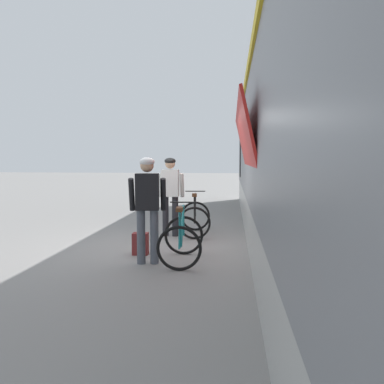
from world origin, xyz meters
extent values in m
plane|color=gray|center=(0.00, 0.00, 0.00)|extent=(80.00, 80.00, 0.00)
cube|color=slate|center=(3.05, 0.21, 2.25)|extent=(3.00, 18.13, 2.70)
cube|color=#B7B7B2|center=(3.05, 0.21, 0.45)|extent=(2.97, 18.13, 0.90)
cube|color=red|center=(1.53, -0.44, 1.80)|extent=(0.41, 4.44, 1.67)
cube|color=yellow|center=(1.53, 0.21, 3.42)|extent=(0.04, 17.77, 0.20)
cube|color=black|center=(1.52, 1.52, 2.25)|extent=(0.04, 1.10, 0.80)
cube|color=black|center=(1.54, 6.56, 2.25)|extent=(0.03, 1.10, 2.29)
ellipsoid|color=slate|center=(3.05, 0.21, 3.70)|extent=(2.85, 17.77, 0.36)
cylinder|color=#4C515B|center=(-0.24, -1.21, 0.45)|extent=(0.14, 0.14, 0.90)
cylinder|color=#4C515B|center=(-0.02, -1.17, 0.45)|extent=(0.14, 0.14, 0.90)
cube|color=black|center=(-0.13, -1.19, 1.20)|extent=(0.41, 0.29, 0.60)
cylinder|color=black|center=(-0.40, -1.19, 1.15)|extent=(0.13, 0.27, 0.56)
cylinder|color=black|center=(0.12, -1.11, 1.15)|extent=(0.13, 0.27, 0.56)
sphere|color=tan|center=(-0.13, -1.19, 1.63)|extent=(0.22, 0.22, 0.22)
ellipsoid|color=white|center=(-0.13, -1.19, 1.69)|extent=(0.29, 0.31, 0.14)
cylinder|color=#232328|center=(-0.24, 1.11, 0.45)|extent=(0.14, 0.14, 0.90)
cylinder|color=#232328|center=(-0.02, 1.11, 0.45)|extent=(0.14, 0.14, 0.90)
cube|color=white|center=(-0.13, 1.11, 1.20)|extent=(0.38, 0.24, 0.60)
cylinder|color=white|center=(-0.39, 1.15, 1.15)|extent=(0.09, 0.26, 0.56)
cylinder|color=white|center=(0.13, 1.16, 1.15)|extent=(0.09, 0.26, 0.56)
sphere|color=tan|center=(-0.13, 1.11, 1.63)|extent=(0.22, 0.22, 0.22)
ellipsoid|color=black|center=(-0.13, 1.11, 1.69)|extent=(0.26, 0.28, 0.14)
torus|color=black|center=(0.39, -0.54, 0.36)|extent=(0.71, 0.09, 0.71)
torus|color=black|center=(0.44, -1.55, 0.36)|extent=(0.71, 0.09, 0.71)
cylinder|color=#197A7F|center=(0.41, -0.89, 0.60)|extent=(0.08, 0.65, 0.63)
cylinder|color=#197A7F|center=(0.41, -1.01, 0.91)|extent=(0.09, 0.85, 0.04)
cylinder|color=#197A7F|center=(0.43, -1.32, 0.60)|extent=(0.06, 0.28, 0.62)
cylinder|color=#197A7F|center=(0.43, -1.38, 0.33)|extent=(0.05, 0.36, 0.08)
cylinder|color=#197A7F|center=(0.44, -1.49, 0.63)|extent=(0.03, 0.14, 0.56)
cylinder|color=#197A7F|center=(0.39, -0.56, 0.63)|extent=(0.04, 0.08, 0.55)
cylinder|color=black|center=(0.39, -0.59, 0.97)|extent=(0.48, 0.05, 0.02)
cube|color=#4C2D19|center=(0.44, -1.46, 0.96)|extent=(0.11, 0.25, 0.06)
torus|color=black|center=(0.37, 1.82, 0.36)|extent=(0.71, 0.10, 0.71)
torus|color=black|center=(0.45, 0.80, 0.36)|extent=(0.71, 0.10, 0.71)
cylinder|color=black|center=(0.40, 1.46, 0.60)|extent=(0.09, 0.65, 0.63)
cylinder|color=black|center=(0.41, 1.34, 0.91)|extent=(0.10, 0.85, 0.04)
cylinder|color=black|center=(0.43, 1.04, 0.60)|extent=(0.06, 0.28, 0.62)
cylinder|color=black|center=(0.43, 0.98, 0.33)|extent=(0.05, 0.36, 0.08)
cylinder|color=black|center=(0.44, 0.86, 0.63)|extent=(0.03, 0.14, 0.56)
cylinder|color=black|center=(0.37, 1.79, 0.63)|extent=(0.04, 0.08, 0.55)
cylinder|color=black|center=(0.38, 1.77, 0.97)|extent=(0.48, 0.06, 0.02)
cube|color=#4C2D19|center=(0.44, 0.89, 0.96)|extent=(0.12, 0.25, 0.06)
cube|color=maroon|center=(-0.40, -0.63, 0.20)|extent=(0.28, 0.18, 0.40)
camera|label=1|loc=(1.25, -7.31, 1.74)|focal=35.69mm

